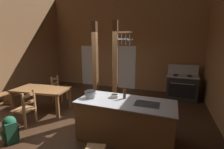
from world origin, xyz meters
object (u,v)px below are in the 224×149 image
object	(u,v)px
backpack	(10,128)
stockpot_on_counter	(91,94)
bottle_tall_on_counter	(124,94)
ladderback_chair_by_post	(59,89)
mixing_bowl_on_counter	(114,96)
stove_range	(182,87)
dining_table	(42,91)
ladderback_chair_near_window	(25,109)
kitchen_island	(125,120)

from	to	relation	value
backpack	stockpot_on_counter	size ratio (longest dim) A/B	1.85
backpack	bottle_tall_on_counter	bearing A→B (deg)	27.05
ladderback_chair_by_post	mixing_bowl_on_counter	distance (m)	3.13
backpack	mixing_bowl_on_counter	bearing A→B (deg)	29.63
stove_range	dining_table	distance (m)	5.18
ladderback_chair_near_window	backpack	distance (m)	0.74
stove_range	stockpot_on_counter	world-z (taller)	stove_range
ladderback_chair_near_window	bottle_tall_on_counter	distance (m)	2.70
kitchen_island	mixing_bowl_on_counter	bearing A→B (deg)	156.64
kitchen_island	ladderback_chair_by_post	distance (m)	3.44
kitchen_island	stockpot_on_counter	size ratio (longest dim) A/B	6.74
kitchen_island	mixing_bowl_on_counter	world-z (taller)	mixing_bowl_on_counter
dining_table	ladderback_chair_by_post	distance (m)	0.98
ladderback_chair_by_post	bottle_tall_on_counter	world-z (taller)	bottle_tall_on_counter
stove_range	bottle_tall_on_counter	distance (m)	3.58
kitchen_island	ladderback_chair_near_window	bearing A→B (deg)	-172.34
stove_range	dining_table	xyz separation A→B (m)	(-4.32, -2.84, 0.17)
dining_table	mixing_bowl_on_counter	world-z (taller)	mixing_bowl_on_counter
ladderback_chair_by_post	mixing_bowl_on_counter	bearing A→B (deg)	-26.09
ladderback_chair_near_window	backpack	size ratio (longest dim) A/B	1.59
kitchen_island	ladderback_chair_near_window	xyz separation A→B (m)	(-2.66, -0.36, -0.00)
backpack	dining_table	bearing A→B (deg)	111.09
stockpot_on_counter	ladderback_chair_near_window	bearing A→B (deg)	-171.13
ladderback_chair_near_window	stockpot_on_counter	bearing A→B (deg)	8.87
dining_table	backpack	xyz separation A→B (m)	(0.61, -1.58, -0.34)
kitchen_island	backpack	world-z (taller)	kitchen_island
dining_table	ladderback_chair_by_post	size ratio (longest dim) A/B	1.91
dining_table	ladderback_chair_by_post	world-z (taller)	ladderback_chair_by_post
kitchen_island	stove_range	world-z (taller)	stove_range
dining_table	backpack	world-z (taller)	dining_table
kitchen_island	ladderback_chair_by_post	bearing A→B (deg)	154.18
ladderback_chair_by_post	stockpot_on_counter	size ratio (longest dim) A/B	2.95
ladderback_chair_near_window	mixing_bowl_on_counter	bearing A→B (deg)	11.94
stove_range	ladderback_chair_near_window	distance (m)	5.48
ladderback_chair_by_post	stockpot_on_counter	world-z (taller)	stockpot_on_counter
stove_range	ladderback_chair_near_window	bearing A→B (deg)	-136.90
stove_range	bottle_tall_on_counter	xyz separation A→B (m)	(-1.42, -3.25, 0.54)
stove_range	backpack	distance (m)	5.78
backpack	kitchen_island	bearing A→B (deg)	23.48
dining_table	bottle_tall_on_counter	bearing A→B (deg)	-7.93
ladderback_chair_by_post	kitchen_island	bearing A→B (deg)	-25.82
kitchen_island	stockpot_on_counter	bearing A→B (deg)	-175.00
kitchen_island	stove_range	xyz separation A→B (m)	(1.35, 3.39, 0.03)
dining_table	mixing_bowl_on_counter	distance (m)	2.71
stockpot_on_counter	bottle_tall_on_counter	size ratio (longest dim) A/B	1.09
kitchen_island	ladderback_chair_near_window	world-z (taller)	ladderback_chair_near_window
bottle_tall_on_counter	ladderback_chair_near_window	bearing A→B (deg)	-169.03
ladderback_chair_near_window	stockpot_on_counter	xyz separation A→B (m)	(1.82, 0.28, 0.54)
stove_range	bottle_tall_on_counter	size ratio (longest dim) A/B	4.48
ladderback_chair_by_post	backpack	world-z (taller)	ladderback_chair_by_post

